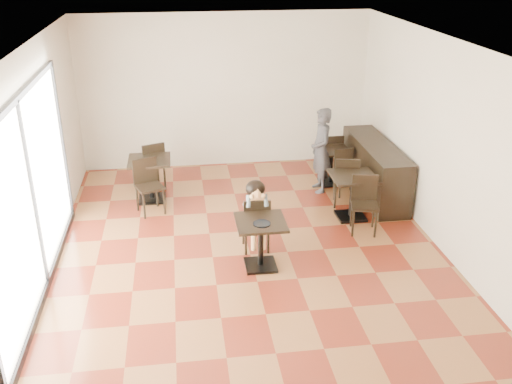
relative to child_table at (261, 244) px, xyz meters
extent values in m
cube|color=brown|center=(-0.11, 0.37, -0.38)|extent=(6.00, 8.00, 0.01)
cube|color=white|center=(-0.11, 0.37, 2.82)|extent=(6.00, 8.00, 0.01)
cube|color=beige|center=(-0.11, 4.37, 1.22)|extent=(6.00, 0.01, 3.20)
cube|color=beige|center=(-0.11, -3.63, 1.22)|extent=(6.00, 0.01, 3.20)
cube|color=beige|center=(-3.11, 0.37, 1.22)|extent=(0.01, 8.00, 3.20)
cube|color=beige|center=(2.89, 0.37, 1.22)|extent=(0.01, 8.00, 3.20)
cube|color=white|center=(-3.08, -0.13, 1.02)|extent=(0.04, 4.50, 2.60)
cylinder|color=black|center=(0.00, -0.10, 0.39)|extent=(0.26, 0.26, 0.02)
imported|color=#36353A|center=(1.55, 2.67, 0.44)|extent=(0.42, 0.62, 1.64)
cube|color=black|center=(2.54, 2.37, 0.12)|extent=(0.60, 2.40, 1.00)
camera|label=1|loc=(-1.09, -7.28, 4.10)|focal=40.00mm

